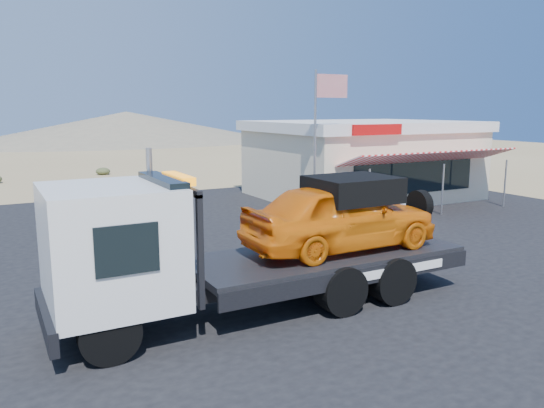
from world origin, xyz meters
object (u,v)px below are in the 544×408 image
object	(u,v)px
jerky_store	(361,159)
flagpole	(320,129)
tow_truck	(259,236)
white_sedan	(381,206)

from	to	relation	value
jerky_store	flagpole	xyz separation A→B (m)	(-5.57, -4.47, 1.77)
jerky_store	tow_truck	bearing A→B (deg)	-135.60
white_sedan	jerky_store	size ratio (longest dim) A/B	0.40
jerky_store	white_sedan	bearing A→B (deg)	-120.92
white_sedan	flagpole	bearing A→B (deg)	45.59
tow_truck	jerky_store	distance (m)	16.72
tow_truck	jerky_store	xyz separation A→B (m)	(11.94, 11.70, 0.27)
jerky_store	flagpole	distance (m)	7.36
white_sedan	jerky_store	distance (m)	6.82
jerky_store	flagpole	bearing A→B (deg)	-141.21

